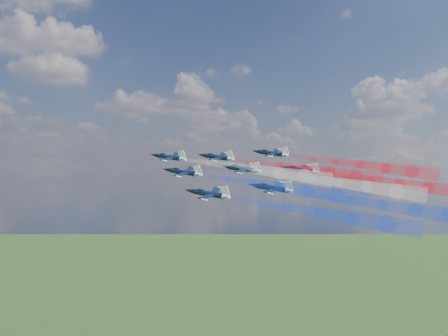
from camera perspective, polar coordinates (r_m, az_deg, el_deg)
jet_lead at (r=161.94m, az=-6.25°, el=1.24°), size 17.32×17.75×8.07m
trail_lead at (r=150.23m, az=3.51°, el=-0.15°), size 33.00×39.70×11.68m
jet_inner_left at (r=146.33m, az=-4.63°, el=-0.48°), size 17.32×17.75×8.07m
trail_inner_left at (r=135.79m, az=6.36°, el=-2.16°), size 33.00×39.70×11.68m
jet_inner_right at (r=163.78m, az=-0.77°, el=1.25°), size 17.32×17.75×8.07m
trail_inner_right at (r=154.70m, az=9.16°, el=-0.11°), size 33.00×39.70×11.68m
jet_outer_left at (r=130.41m, az=-1.74°, el=-2.97°), size 17.32×17.75×8.07m
trail_outer_left at (r=121.83m, az=10.87°, el=-5.02°), size 33.00×39.70×11.68m
jet_center_third at (r=151.11m, az=2.09°, el=-0.10°), size 17.32×17.75×8.07m
trail_center_third at (r=143.77m, az=13.01°, el=-1.66°), size 33.00×39.70×11.68m
jet_outer_right at (r=168.76m, az=5.48°, el=1.69°), size 17.32×17.75×8.07m
trail_outer_right at (r=162.70m, az=15.31°, el=0.38°), size 33.00×39.70×11.68m
jet_rear_left at (r=137.44m, az=5.51°, el=-2.29°), size 17.32×17.75×8.07m
trail_rear_left at (r=132.25m, az=17.67°, el=-4.07°), size 33.00×39.70×11.68m
jet_rear_right at (r=156.05m, az=8.75°, el=-0.21°), size 17.32×17.75×8.07m
trail_rear_right at (r=151.97m, az=19.45°, el=-1.69°), size 33.00×39.70×11.68m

